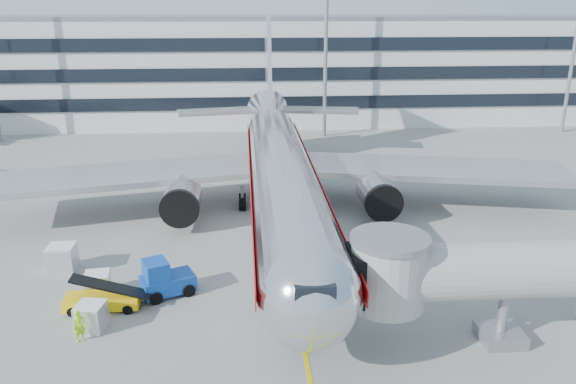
{
  "coord_description": "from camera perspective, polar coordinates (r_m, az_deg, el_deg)",
  "views": [
    {
      "loc": [
        -2.8,
        -33.01,
        17.04
      ],
      "look_at": [
        0.23,
        6.05,
        4.0
      ],
      "focal_mm": 35.0,
      "sensor_mm": 36.0,
      "label": 1
    }
  ],
  "objects": [
    {
      "name": "jet_bridge",
      "position": [
        31.99,
        24.2,
        -7.64
      ],
      "size": [
        17.8,
        4.5,
        7.0
      ],
      "color": "silver",
      "rests_on": "ground"
    },
    {
      "name": "cargo_container_left",
      "position": [
        36.78,
        -18.75,
        -8.9
      ],
      "size": [
        1.63,
        1.63,
        1.55
      ],
      "color": "silver",
      "rests_on": "ground"
    },
    {
      "name": "cargo_container_front",
      "position": [
        33.42,
        -19.35,
        -11.86
      ],
      "size": [
        1.68,
        1.68,
        1.54
      ],
      "color": "silver",
      "rests_on": "ground"
    },
    {
      "name": "cargo_container_right",
      "position": [
        40.79,
        -21.97,
        -6.29
      ],
      "size": [
        1.75,
        1.75,
        1.84
      ],
      "color": "silver",
      "rests_on": "ground"
    },
    {
      "name": "belt_loader",
      "position": [
        35.31,
        -18.35,
        -10.33
      ],
      "size": [
        4.54,
        1.68,
        2.17
      ],
      "color": "yellow",
      "rests_on": "ground"
    },
    {
      "name": "ramp_worker",
      "position": [
        32.5,
        -20.46,
        -12.65
      ],
      "size": [
        0.79,
        0.73,
        1.81
      ],
      "primitive_type": "imported",
      "rotation": [
        0.0,
        0.0,
        0.61
      ],
      "color": "#A9FC1A",
      "rests_on": "ground"
    },
    {
      "name": "ground",
      "position": [
        37.26,
        0.37,
        -8.81
      ],
      "size": [
        180.0,
        180.0,
        0.0
      ],
      "primitive_type": "plane",
      "color": "gray",
      "rests_on": "ground"
    },
    {
      "name": "baggage_tug",
      "position": [
        35.71,
        -12.46,
        -8.69
      ],
      "size": [
        3.63,
        2.99,
        2.38
      ],
      "color": "#0E3F9E",
      "rests_on": "ground"
    },
    {
      "name": "light_mast_centre",
      "position": [
        75.82,
        3.92,
        16.74
      ],
      "size": [
        2.4,
        1.2,
        25.45
      ],
      "color": "gray",
      "rests_on": "ground"
    },
    {
      "name": "terminal",
      "position": [
        91.47,
        -2.73,
        12.59
      ],
      "size": [
        150.0,
        24.25,
        15.6
      ],
      "color": "silver",
      "rests_on": "ground"
    },
    {
      "name": "lead_in_line",
      "position": [
        46.35,
        -0.67,
        -3.16
      ],
      "size": [
        0.25,
        70.0,
        0.01
      ],
      "primitive_type": "cube",
      "color": "#DAC20B",
      "rests_on": "ground"
    },
    {
      "name": "main_jet",
      "position": [
        46.61,
        -0.83,
        2.46
      ],
      "size": [
        50.95,
        48.7,
        16.06
      ],
      "color": "silver",
      "rests_on": "ground"
    }
  ]
}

